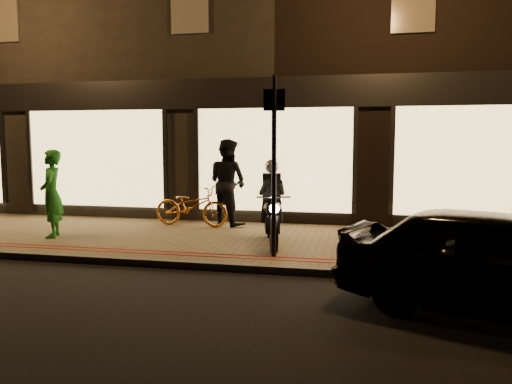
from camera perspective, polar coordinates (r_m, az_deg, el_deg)
ground at (r=7.98m, az=-3.03°, el=-9.09°), size 90.00×90.00×0.00m
sidewalk at (r=9.86m, az=0.00°, el=-5.81°), size 50.00×4.00×0.12m
kerb_stone at (r=8.01m, az=-2.94°, el=-8.59°), size 50.00×0.14×0.12m
red_kerb_lines at (r=8.47m, az=-2.06°, el=-7.35°), size 50.00×0.26×0.01m
building_row at (r=16.69m, az=5.16°, el=13.45°), size 48.00×10.11×8.50m
motorcycle at (r=9.36m, az=1.85°, el=-2.25°), size 0.71×1.92×1.59m
sign_post at (r=8.23m, az=2.07°, el=4.05°), size 0.35×0.09×3.00m
bicycle_gold at (r=11.39m, az=-7.39°, el=-1.60°), size 1.80×0.77×0.92m
person_green at (r=10.79m, az=-22.33°, el=-0.18°), size 0.66×0.76×1.76m
person_dark at (r=11.38m, az=-3.27°, el=1.09°), size 1.20×1.11×1.97m
parked_car at (r=6.56m, az=26.28°, el=-7.17°), size 4.13×2.81×1.31m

